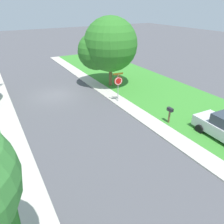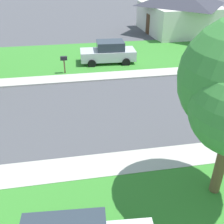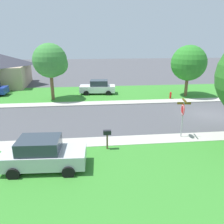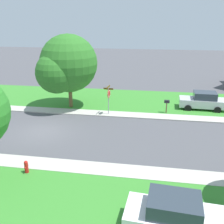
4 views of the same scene
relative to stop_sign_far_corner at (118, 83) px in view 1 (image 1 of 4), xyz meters
name	(u,v)px [view 1 (image 1 of 4)]	position (x,y,z in m)	size (l,w,h in m)	color
ground_plane	(56,95)	(4.49, -4.49, -1.89)	(120.00, 120.00, 0.00)	#4C4C51
sidewalk_east	(33,201)	(9.19, 7.51, -1.84)	(1.40, 56.00, 0.10)	#B7B2A8
sidewalk_west	(180,142)	(-0.21, 7.51, -1.84)	(1.40, 56.00, 0.10)	#B7B2A8
stop_sign_far_corner	(118,83)	(0.00, 0.00, 0.00)	(0.91, 0.91, 2.77)	#9E9EA3
tree_sidewalk_mid	(107,46)	(-1.26, -4.32, 2.34)	(5.86, 5.45, 7.13)	brown
mailbox	(170,112)	(-1.27, 5.24, -0.88)	(0.24, 0.48, 1.31)	brown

